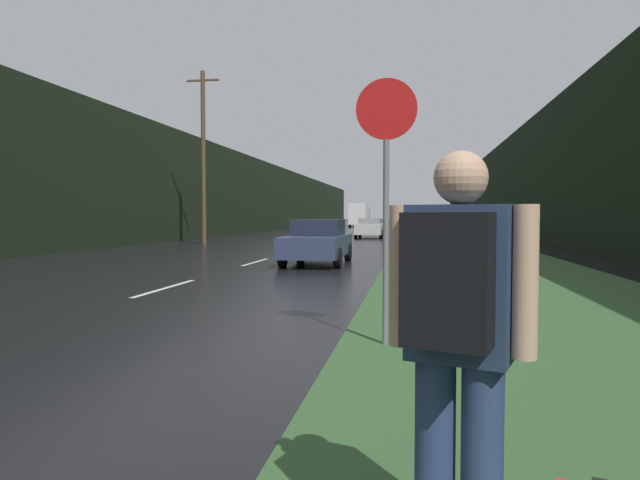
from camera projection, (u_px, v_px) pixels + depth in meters
grass_verge at (446, 239)px, 37.79m from camera, size 6.00×240.00×0.02m
lane_stripe_c at (166, 288)px, 12.23m from camera, size 0.12×3.00×0.01m
lane_stripe_d at (255, 262)px, 19.13m from camera, size 0.12×3.00×0.01m
lane_stripe_e at (298, 250)px, 26.03m from camera, size 0.12×3.00×0.01m
lane_stripe_f at (322, 243)px, 32.92m from camera, size 0.12×3.00×0.01m
treeline_far_side at (236, 194)px, 50.40m from camera, size 2.00×140.00×6.96m
treeline_near_side at (515, 188)px, 46.50m from camera, size 2.00×140.00×7.65m
utility_pole_far at (203, 156)px, 30.79m from camera, size 1.80×0.24×9.34m
stop_sign at (386, 181)px, 6.71m from camera, size 0.72×0.07×3.16m
hitchhiker_with_backpack at (457, 334)px, 2.42m from camera, size 0.61×0.52×1.83m
car_passing_near at (318, 242)px, 18.39m from camera, size 1.87×4.39×1.43m
car_passing_far at (370, 228)px, 40.00m from camera, size 1.89×4.68×1.38m
delivery_truck at (360, 215)px, 78.38m from camera, size 2.46×8.56×3.23m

